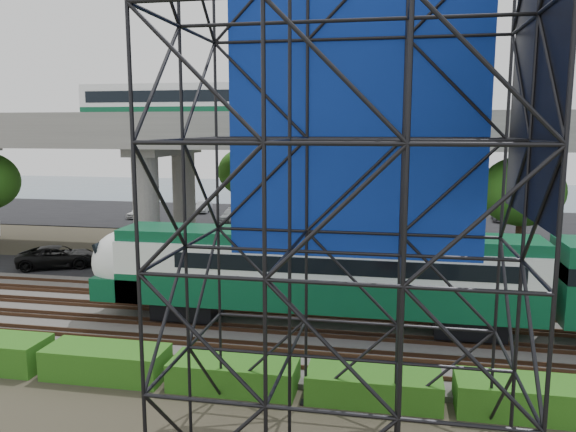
# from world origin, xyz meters

# --- Properties ---
(ground) EXTENTS (140.00, 140.00, 0.00)m
(ground) POSITION_xyz_m (0.00, 0.00, 0.00)
(ground) COLOR #474233
(ground) RESTS_ON ground
(ballast_bed) EXTENTS (90.00, 12.00, 0.20)m
(ballast_bed) POSITION_xyz_m (0.00, 2.00, 0.10)
(ballast_bed) COLOR slate
(ballast_bed) RESTS_ON ground
(service_road) EXTENTS (90.00, 5.00, 0.08)m
(service_road) POSITION_xyz_m (0.00, 10.50, 0.04)
(service_road) COLOR black
(service_road) RESTS_ON ground
(parking_lot) EXTENTS (90.00, 18.00, 0.08)m
(parking_lot) POSITION_xyz_m (0.00, 34.00, 0.04)
(parking_lot) COLOR black
(parking_lot) RESTS_ON ground
(harbor_water) EXTENTS (140.00, 40.00, 0.03)m
(harbor_water) POSITION_xyz_m (0.00, 56.00, 0.01)
(harbor_water) COLOR #405369
(harbor_water) RESTS_ON ground
(rail_tracks) EXTENTS (90.00, 9.52, 0.16)m
(rail_tracks) POSITION_xyz_m (0.00, 2.00, 0.28)
(rail_tracks) COLOR #472D1E
(rail_tracks) RESTS_ON ballast_bed
(commuter_train) EXTENTS (29.30, 3.06, 4.30)m
(commuter_train) POSITION_xyz_m (5.50, 2.00, 2.88)
(commuter_train) COLOR black
(commuter_train) RESTS_ON rail_tracks
(overpass) EXTENTS (80.00, 12.00, 12.40)m
(overpass) POSITION_xyz_m (-0.72, 16.00, 8.21)
(overpass) COLOR #9E9B93
(overpass) RESTS_ON ground
(scaffold_tower) EXTENTS (9.36, 6.36, 15.00)m
(scaffold_tower) POSITION_xyz_m (5.25, -7.98, 7.47)
(scaffold_tower) COLOR black
(scaffold_tower) RESTS_ON ground
(hedge_strip) EXTENTS (34.60, 1.80, 1.20)m
(hedge_strip) POSITION_xyz_m (1.01, -4.30, 0.56)
(hedge_strip) COLOR #2A6216
(hedge_strip) RESTS_ON ground
(trees) EXTENTS (40.94, 16.94, 7.69)m
(trees) POSITION_xyz_m (-4.67, 16.17, 5.57)
(trees) COLOR #382314
(trees) RESTS_ON ground
(suv) EXTENTS (5.71, 4.30, 1.44)m
(suv) POSITION_xyz_m (-15.48, 10.40, 0.80)
(suv) COLOR black
(suv) RESTS_ON service_road
(parked_cars) EXTENTS (38.93, 9.36, 1.26)m
(parked_cars) POSITION_xyz_m (0.70, 33.76, 0.67)
(parked_cars) COLOR white
(parked_cars) RESTS_ON parking_lot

